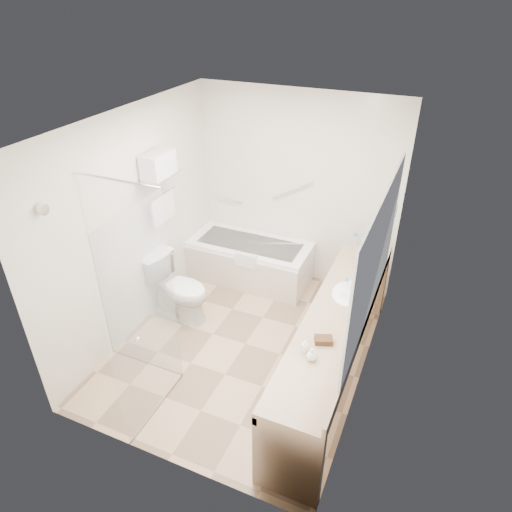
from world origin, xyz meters
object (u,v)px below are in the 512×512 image
at_px(vanity_counter, 335,332).
at_px(bathtub, 250,261).
at_px(toilet, 178,288).
at_px(amenity_basket, 324,340).
at_px(water_bottle_left, 346,286).

bearing_deg(vanity_counter, bathtub, 137.65).
xyz_separation_m(toilet, amenity_basket, (1.96, -0.73, 0.48)).
xyz_separation_m(bathtub, water_bottle_left, (1.51, -1.01, 0.65)).
distance_m(toilet, water_bottle_left, 2.03).
distance_m(toilet, amenity_basket, 2.15).
height_order(vanity_counter, amenity_basket, vanity_counter).
bearing_deg(bathtub, vanity_counter, -42.35).
xyz_separation_m(vanity_counter, amenity_basket, (-0.01, -0.41, 0.24)).
height_order(toilet, amenity_basket, amenity_basket).
bearing_deg(vanity_counter, amenity_basket, -91.95).
xyz_separation_m(amenity_basket, water_bottle_left, (-0.00, 0.79, 0.05)).
bearing_deg(amenity_basket, toilet, 159.68).
bearing_deg(water_bottle_left, bathtub, 146.31).
bearing_deg(water_bottle_left, amenity_basket, -89.86).
relative_size(vanity_counter, water_bottle_left, 15.68).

